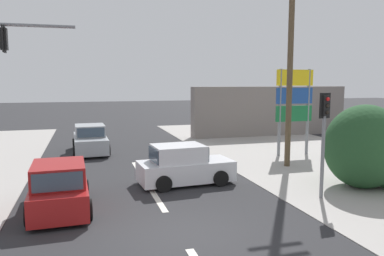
% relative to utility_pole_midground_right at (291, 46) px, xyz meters
% --- Properties ---
extents(ground_plane, '(140.00, 140.00, 0.00)m').
position_rel_utility_pole_midground_right_xyz_m(ground_plane, '(-6.77, -6.33, -5.52)').
color(ground_plane, '#28282B').
extents(lane_dash_mid, '(0.20, 2.40, 0.01)m').
position_rel_utility_pole_midground_right_xyz_m(lane_dash_mid, '(-6.77, -3.33, -5.51)').
color(lane_dash_mid, silver).
rests_on(lane_dash_mid, ground).
extents(lane_dash_far, '(0.20, 2.40, 0.01)m').
position_rel_utility_pole_midground_right_xyz_m(lane_dash_far, '(-6.77, 1.67, -5.51)').
color(lane_dash_far, silver).
rests_on(lane_dash_far, ground).
extents(utility_pole_midground_right, '(1.80, 0.26, 10.55)m').
position_rel_utility_pole_midground_right_xyz_m(utility_pole_midground_right, '(0.00, 0.00, 0.00)').
color(utility_pole_midground_right, brown).
rests_on(utility_pole_midground_right, ground).
extents(pedestal_signal_right_kerb, '(0.44, 0.30, 3.56)m').
position_rel_utility_pole_midground_right_xyz_m(pedestal_signal_right_kerb, '(-1.39, -4.60, -3.10)').
color(pedestal_signal_right_kerb, slate).
rests_on(pedestal_signal_right_kerb, ground).
extents(shopping_plaza_sign, '(2.10, 0.16, 4.60)m').
position_rel_utility_pole_midground_right_xyz_m(shopping_plaza_sign, '(1.74, 2.38, -2.54)').
color(shopping_plaza_sign, slate).
rests_on(shopping_plaza_sign, ground).
extents(roadside_bush, '(3.13, 2.68, 3.11)m').
position_rel_utility_pole_midground_right_xyz_m(roadside_bush, '(1.00, -4.00, -4.06)').
color(roadside_bush, '#234C28').
rests_on(roadside_bush, ground).
extents(shopfront_wall_far, '(12.00, 1.00, 3.60)m').
position_rel_utility_pole_midground_right_xyz_m(shopfront_wall_far, '(4.23, 9.67, -3.72)').
color(shopfront_wall_far, gray).
rests_on(shopfront_wall_far, ground).
extents(hatchback_crossing_left, '(3.73, 1.97, 1.53)m').
position_rel_utility_pole_midground_right_xyz_m(hatchback_crossing_left, '(-5.41, -1.55, -4.82)').
color(hatchback_crossing_left, silver).
rests_on(hatchback_crossing_left, ground).
extents(hatchback_oncoming_mid, '(1.87, 3.68, 1.53)m').
position_rel_utility_pole_midground_right_xyz_m(hatchback_oncoming_mid, '(-9.83, -3.47, -4.82)').
color(hatchback_oncoming_mid, maroon).
rests_on(hatchback_oncoming_mid, ground).
extents(sedan_oncoming_near, '(1.99, 4.29, 1.56)m').
position_rel_utility_pole_midground_right_xyz_m(sedan_oncoming_near, '(-8.74, 6.21, -4.82)').
color(sedan_oncoming_near, '#A3A8AD').
rests_on(sedan_oncoming_near, ground).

